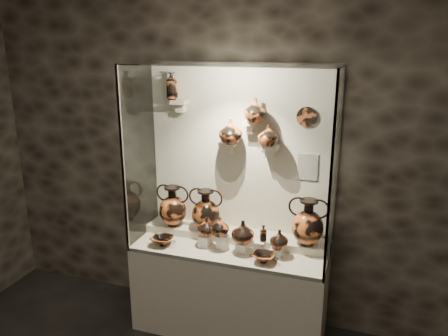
{
  "coord_description": "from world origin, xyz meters",
  "views": [
    {
      "loc": [
        1.05,
        -1.15,
        2.57
      ],
      "look_at": [
        -0.08,
        2.26,
        1.53
      ],
      "focal_mm": 35.0,
      "sensor_mm": 36.0,
      "label": 1
    }
  ],
  "objects_px": {
    "ovoid_vase_a": "(230,132)",
    "jug_e": "(279,239)",
    "amphora_right": "(308,222)",
    "lekythos_small": "(263,232)",
    "lekythos_tall": "(172,84)",
    "amphora_left": "(173,206)",
    "kylix_left": "(162,240)",
    "jug_a": "(207,227)",
    "jug_b": "(220,226)",
    "jug_c": "(243,232)",
    "ovoid_vase_c": "(268,135)",
    "ovoid_vase_b": "(255,110)",
    "amphora_mid": "(206,210)",
    "kylix_right": "(264,257)"
  },
  "relations": [
    {
      "from": "kylix_left",
      "to": "kylix_right",
      "type": "height_order",
      "value": "kylix_left"
    },
    {
      "from": "jug_b",
      "to": "kylix_right",
      "type": "height_order",
      "value": "jug_b"
    },
    {
      "from": "amphora_left",
      "to": "ovoid_vase_c",
      "type": "relative_size",
      "value": 2.11
    },
    {
      "from": "jug_b",
      "to": "amphora_right",
      "type": "bearing_deg",
      "value": 33.61
    },
    {
      "from": "lekythos_small",
      "to": "amphora_right",
      "type": "bearing_deg",
      "value": 50.11
    },
    {
      "from": "lekythos_small",
      "to": "lekythos_tall",
      "type": "relative_size",
      "value": 0.58
    },
    {
      "from": "amphora_right",
      "to": "jug_b",
      "type": "relative_size",
      "value": 2.41
    },
    {
      "from": "amphora_left",
      "to": "jug_b",
      "type": "relative_size",
      "value": 2.29
    },
    {
      "from": "amphora_left",
      "to": "ovoid_vase_b",
      "type": "bearing_deg",
      "value": -7.7
    },
    {
      "from": "amphora_left",
      "to": "jug_a",
      "type": "relative_size",
      "value": 2.3
    },
    {
      "from": "jug_a",
      "to": "lekythos_tall",
      "type": "relative_size",
      "value": 0.62
    },
    {
      "from": "ovoid_vase_a",
      "to": "jug_e",
      "type": "bearing_deg",
      "value": -5.61
    },
    {
      "from": "jug_c",
      "to": "jug_a",
      "type": "bearing_deg",
      "value": -177.02
    },
    {
      "from": "amphora_mid",
      "to": "ovoid_vase_b",
      "type": "xyz_separation_m",
      "value": [
        0.43,
        0.06,
        0.92
      ]
    },
    {
      "from": "amphora_right",
      "to": "ovoid_vase_a",
      "type": "bearing_deg",
      "value": -162.2
    },
    {
      "from": "amphora_mid",
      "to": "kylix_left",
      "type": "relative_size",
      "value": 1.6
    },
    {
      "from": "amphora_mid",
      "to": "jug_a",
      "type": "height_order",
      "value": "amphora_mid"
    },
    {
      "from": "jug_a",
      "to": "lekythos_tall",
      "type": "bearing_deg",
      "value": 135.46
    },
    {
      "from": "amphora_mid",
      "to": "kylix_left",
      "type": "distance_m",
      "value": 0.47
    },
    {
      "from": "jug_e",
      "to": "kylix_left",
      "type": "xyz_separation_m",
      "value": [
        -1.02,
        -0.12,
        -0.11
      ]
    },
    {
      "from": "jug_a",
      "to": "ovoid_vase_a",
      "type": "relative_size",
      "value": 0.8
    },
    {
      "from": "kylix_left",
      "to": "ovoid_vase_c",
      "type": "xyz_separation_m",
      "value": [
        0.84,
        0.36,
        0.93
      ]
    },
    {
      "from": "kylix_right",
      "to": "lekythos_tall",
      "type": "bearing_deg",
      "value": 160.16
    },
    {
      "from": "jug_a",
      "to": "lekythos_small",
      "type": "distance_m",
      "value": 0.51
    },
    {
      "from": "jug_a",
      "to": "jug_c",
      "type": "height_order",
      "value": "jug_c"
    },
    {
      "from": "jug_a",
      "to": "jug_e",
      "type": "relative_size",
      "value": 1.05
    },
    {
      "from": "jug_b",
      "to": "jug_e",
      "type": "height_order",
      "value": "jug_b"
    },
    {
      "from": "lekythos_small",
      "to": "kylix_left",
      "type": "distance_m",
      "value": 0.9
    },
    {
      "from": "jug_b",
      "to": "kylix_left",
      "type": "distance_m",
      "value": 0.54
    },
    {
      "from": "jug_c",
      "to": "jug_e",
      "type": "relative_size",
      "value": 1.27
    },
    {
      "from": "amphora_right",
      "to": "lekythos_small",
      "type": "distance_m",
      "value": 0.39
    },
    {
      "from": "jug_a",
      "to": "ovoid_vase_b",
      "type": "distance_m",
      "value": 1.09
    },
    {
      "from": "amphora_right",
      "to": "ovoid_vase_b",
      "type": "bearing_deg",
      "value": -165.03
    },
    {
      "from": "jug_a",
      "to": "ovoid_vase_a",
      "type": "height_order",
      "value": "ovoid_vase_a"
    },
    {
      "from": "amphora_left",
      "to": "kylix_left",
      "type": "distance_m",
      "value": 0.36
    },
    {
      "from": "kylix_left",
      "to": "ovoid_vase_c",
      "type": "relative_size",
      "value": 1.32
    },
    {
      "from": "jug_b",
      "to": "kylix_left",
      "type": "relative_size",
      "value": 0.7
    },
    {
      "from": "ovoid_vase_b",
      "to": "kylix_left",
      "type": "bearing_deg",
      "value": -140.28
    },
    {
      "from": "ovoid_vase_b",
      "to": "lekythos_tall",
      "type": "bearing_deg",
      "value": -168.86
    },
    {
      "from": "amphora_left",
      "to": "lekythos_small",
      "type": "relative_size",
      "value": 2.43
    },
    {
      "from": "amphora_left",
      "to": "ovoid_vase_a",
      "type": "xyz_separation_m",
      "value": [
        0.54,
        0.05,
        0.73
      ]
    },
    {
      "from": "jug_b",
      "to": "ovoid_vase_a",
      "type": "relative_size",
      "value": 0.8
    },
    {
      "from": "amphora_left",
      "to": "jug_e",
      "type": "xyz_separation_m",
      "value": [
        1.04,
        -0.17,
        -0.1
      ]
    },
    {
      "from": "jug_c",
      "to": "lekythos_tall",
      "type": "bearing_deg",
      "value": 165.16
    },
    {
      "from": "amphora_mid",
      "to": "jug_e",
      "type": "bearing_deg",
      "value": 1.64
    },
    {
      "from": "kylix_right",
      "to": "ovoid_vase_b",
      "type": "bearing_deg",
      "value": 120.78
    },
    {
      "from": "amphora_right",
      "to": "ovoid_vase_c",
      "type": "height_order",
      "value": "ovoid_vase_c"
    },
    {
      "from": "amphora_mid",
      "to": "kylix_left",
      "type": "xyz_separation_m",
      "value": [
        -0.3,
        -0.29,
        -0.21
      ]
    },
    {
      "from": "ovoid_vase_c",
      "to": "lekythos_tall",
      "type": "bearing_deg",
      "value": 153.41
    },
    {
      "from": "jug_e",
      "to": "lekythos_tall",
      "type": "height_order",
      "value": "lekythos_tall"
    }
  ]
}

